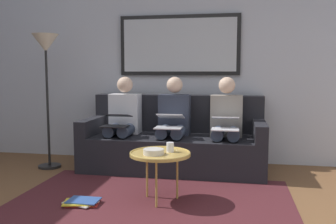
% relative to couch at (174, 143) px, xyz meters
% --- Properties ---
extents(wall_rear, '(6.00, 0.12, 2.60)m').
position_rel_couch_xyz_m(wall_rear, '(0.00, -0.48, 0.99)').
color(wall_rear, '#B7BCC6').
rests_on(wall_rear, ground_plane).
extents(area_rug, '(2.60, 1.80, 0.01)m').
position_rel_couch_xyz_m(area_rug, '(0.00, 1.27, -0.31)').
color(area_rug, '#4C1E23').
rests_on(area_rug, ground_plane).
extents(couch, '(2.20, 0.90, 0.90)m').
position_rel_couch_xyz_m(couch, '(0.00, 0.00, 0.00)').
color(couch, black).
rests_on(couch, ground_plane).
extents(framed_mirror, '(1.59, 0.05, 0.79)m').
position_rel_couch_xyz_m(framed_mirror, '(0.00, -0.39, 1.24)').
color(framed_mirror, black).
extents(coffee_table, '(0.56, 0.56, 0.47)m').
position_rel_couch_xyz_m(coffee_table, '(-0.08, 1.22, 0.13)').
color(coffee_table, tan).
rests_on(coffee_table, ground_plane).
extents(cup, '(0.07, 0.07, 0.09)m').
position_rel_couch_xyz_m(cup, '(-0.16, 1.16, 0.19)').
color(cup, silver).
rests_on(cup, coffee_table).
extents(bowl, '(0.19, 0.19, 0.05)m').
position_rel_couch_xyz_m(bowl, '(-0.03, 1.29, 0.17)').
color(bowl, beige).
rests_on(bowl, coffee_table).
extents(person_left, '(0.38, 0.58, 1.14)m').
position_rel_couch_xyz_m(person_left, '(-0.64, 0.07, 0.30)').
color(person_left, gray).
rests_on(person_left, couch).
extents(laptop_white, '(0.30, 0.35, 0.14)m').
position_rel_couch_xyz_m(laptop_white, '(-0.64, 0.32, 0.32)').
color(laptop_white, white).
extents(person_middle, '(0.38, 0.58, 1.14)m').
position_rel_couch_xyz_m(person_middle, '(0.00, 0.07, 0.30)').
color(person_middle, '#2D3342').
rests_on(person_middle, couch).
extents(laptop_silver, '(0.31, 0.37, 0.16)m').
position_rel_couch_xyz_m(laptop_silver, '(0.00, 0.31, 0.32)').
color(laptop_silver, silver).
extents(person_right, '(0.38, 0.58, 1.14)m').
position_rel_couch_xyz_m(person_right, '(0.64, 0.07, 0.30)').
color(person_right, silver).
rests_on(person_right, couch).
extents(laptop_black, '(0.30, 0.34, 0.14)m').
position_rel_couch_xyz_m(laptop_black, '(0.64, 0.32, 0.32)').
color(laptop_black, black).
extents(magazine_stack, '(0.34, 0.29, 0.04)m').
position_rel_couch_xyz_m(magazine_stack, '(0.61, 1.44, -0.29)').
color(magazine_stack, red).
rests_on(magazine_stack, ground_plane).
extents(standing_lamp, '(0.32, 0.32, 1.66)m').
position_rel_couch_xyz_m(standing_lamp, '(1.55, 0.27, 1.06)').
color(standing_lamp, black).
rests_on(standing_lamp, ground_plane).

